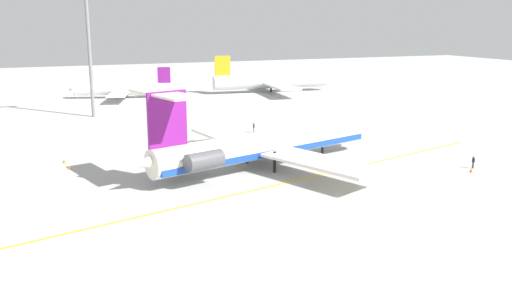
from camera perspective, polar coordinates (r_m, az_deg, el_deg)
The scene contains 12 objects.
ground at distance 69.53m, azimuth 5.66°, elevation -3.56°, with size 384.26×384.26×0.00m, color #ADADA8.
main_jetliner at distance 71.61m, azimuth 0.51°, elevation -0.43°, with size 38.68×34.66×11.47m.
airliner_far_left at distance 142.38m, azimuth -14.27°, elevation 5.38°, with size 25.87×25.90×7.86m.
airliner_mid_left at distance 150.36m, azimuth 1.96°, elevation 6.40°, with size 34.41×34.07×10.28m.
ground_crew_near_nose at distance 94.48m, azimuth 5.71°, elevation 1.42°, with size 0.42×0.26×1.65m.
ground_crew_near_tail at distance 94.84m, azimuth -0.24°, elevation 1.57°, with size 0.28×0.42×1.77m.
ground_crew_portside at distance 77.44m, azimuth 22.13°, elevation -1.96°, with size 0.27×0.42×1.66m.
safety_cone_nose at distance 75.51m, azimuth 21.94°, elevation -2.91°, with size 0.40×0.40×0.55m, color #EA590F.
safety_cone_wingtip at distance 75.72m, azimuth -19.27°, elevation -2.65°, with size 0.40×0.40×0.55m, color #EA590F.
safety_cone_tail at distance 79.30m, azimuth -19.76°, elevation -2.02°, with size 0.40×0.40×0.55m, color #EA590F.
taxiway_centreline at distance 66.33m, azimuth 3.82°, elevation -4.32°, with size 73.44×0.36×0.01m, color gold.
light_mast at distance 114.48m, azimuth -17.34°, elevation 9.60°, with size 4.00×0.70×26.32m.
Camera 1 is at (-31.37, -58.98, 19.29)m, focal length 37.57 mm.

